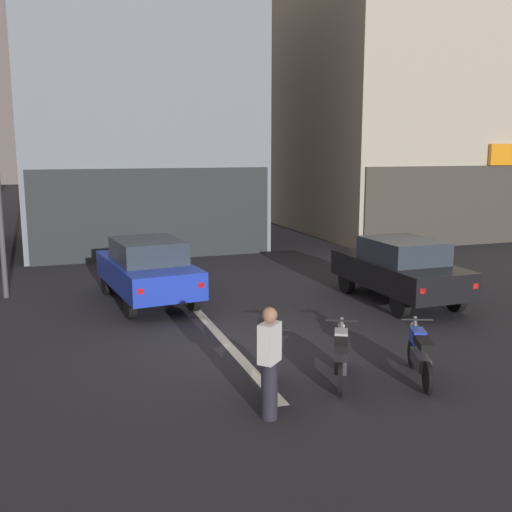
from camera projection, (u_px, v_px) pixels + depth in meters
The scene contains 9 objects.
ground_plane at pixel (229, 345), 11.90m from camera, with size 120.00×120.00×0.00m, color #232328.
lane_centre_line at pixel (171, 282), 17.48m from camera, with size 0.20×18.00×0.01m, color silver.
building_mid_block at pixel (135, 113), 24.08m from camera, with size 8.77×8.21×10.59m.
car_blue_crossing_near at pixel (147, 268), 15.07m from camera, with size 2.21×4.27×1.64m.
car_black_parked_kerbside at pixel (400, 268), 15.12m from camera, with size 1.81×4.12×1.64m.
motorcycle_green_row_leftmost at pixel (271, 366), 9.47m from camera, with size 0.73×1.58×0.98m.
motorcycle_silver_row_left_mid at pixel (341, 355), 10.00m from camera, with size 0.82×1.52×0.98m.
motorcycle_blue_row_centre at pixel (420, 354), 10.06m from camera, with size 0.73×1.58×0.98m.
person_by_motorcycles at pixel (269, 363), 8.52m from camera, with size 0.41×0.41×1.67m.
Camera 1 is at (-3.17, -10.96, 3.87)m, focal length 41.85 mm.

